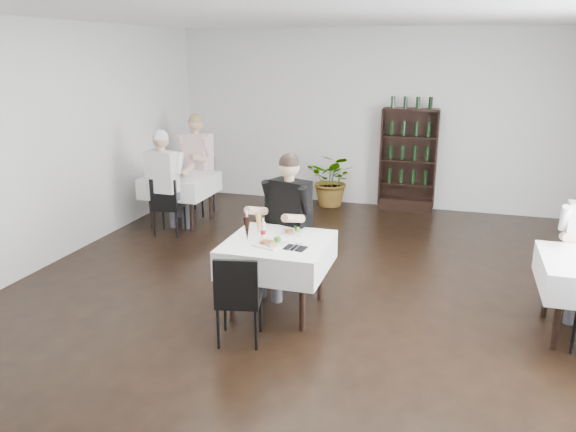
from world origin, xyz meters
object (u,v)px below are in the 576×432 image
object	(u,v)px
main_table	(278,254)
potted_tree	(333,180)
wine_shelf	(408,161)
diner_main	(285,213)

from	to	relation	value
main_table	potted_tree	size ratio (longest dim) A/B	1.11
wine_shelf	diner_main	xyz separation A→B (m)	(-0.98, -3.80, 0.06)
main_table	potted_tree	xyz separation A→B (m)	(-0.35, 4.20, -0.16)
main_table	potted_tree	distance (m)	4.22
wine_shelf	potted_tree	bearing A→B (deg)	-174.79
main_table	wine_shelf	bearing A→B (deg)	78.22
wine_shelf	diner_main	world-z (taller)	wine_shelf
main_table	diner_main	xyz separation A→B (m)	(-0.08, 0.51, 0.29)
potted_tree	main_table	bearing A→B (deg)	-85.18
diner_main	main_table	bearing A→B (deg)	-81.22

